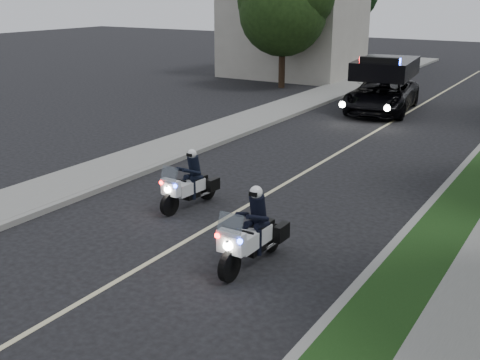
% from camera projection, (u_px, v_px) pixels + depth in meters
% --- Properties ---
extents(ground, '(120.00, 120.00, 0.00)m').
position_uv_depth(ground, '(156.00, 258.00, 12.33)').
color(ground, '#232326').
rests_on(ground, ground).
extents(curb_right, '(0.20, 60.00, 0.15)m').
position_uv_depth(curb_right, '(463.00, 168.00, 18.36)').
color(curb_right, gray).
rests_on(curb_right, ground).
extents(curb_left, '(0.20, 60.00, 0.15)m').
position_uv_depth(curb_left, '(240.00, 135.00, 22.45)').
color(curb_left, gray).
rests_on(curb_left, ground).
extents(sidewalk_left, '(2.00, 60.00, 0.16)m').
position_uv_depth(sidewalk_left, '(216.00, 132.00, 23.00)').
color(sidewalk_left, gray).
rests_on(sidewalk_left, ground).
extents(building_far, '(8.00, 6.00, 7.00)m').
position_uv_depth(building_far, '(293.00, 20.00, 37.30)').
color(building_far, '#A8A396').
rests_on(building_far, ground).
extents(lane_marking, '(0.12, 50.00, 0.01)m').
position_uv_depth(lane_marking, '(340.00, 152.00, 20.43)').
color(lane_marking, '#BFB78C').
rests_on(lane_marking, ground).
extents(police_moto_left, '(0.78, 1.84, 1.52)m').
position_uv_depth(police_moto_left, '(190.00, 207.00, 15.26)').
color(police_moto_left, silver).
rests_on(police_moto_left, ground).
extents(police_moto_right, '(0.72, 1.97, 1.67)m').
position_uv_depth(police_moto_right, '(252.00, 265.00, 12.05)').
color(police_moto_right, silver).
rests_on(police_moto_right, ground).
extents(police_suv, '(3.31, 5.95, 2.76)m').
position_uv_depth(police_suv, '(381.00, 111.00, 27.20)').
color(police_suv, black).
rests_on(police_suv, ground).
extents(bicycle, '(0.76, 1.77, 0.90)m').
position_uv_depth(bicycle, '(402.00, 85.00, 34.56)').
color(bicycle, black).
rests_on(bicycle, ground).
extents(cyclist, '(0.61, 0.45, 1.58)m').
position_uv_depth(cyclist, '(402.00, 85.00, 34.56)').
color(cyclist, black).
rests_on(cyclist, ground).
extents(tree_left_near, '(6.14, 6.14, 8.15)m').
position_uv_depth(tree_left_near, '(281.00, 88.00, 33.81)').
color(tree_left_near, '#1E3913').
rests_on(tree_left_near, ground).
extents(tree_left_far, '(6.89, 6.89, 11.27)m').
position_uv_depth(tree_left_far, '(329.00, 67.00, 42.87)').
color(tree_left_far, black).
rests_on(tree_left_far, ground).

